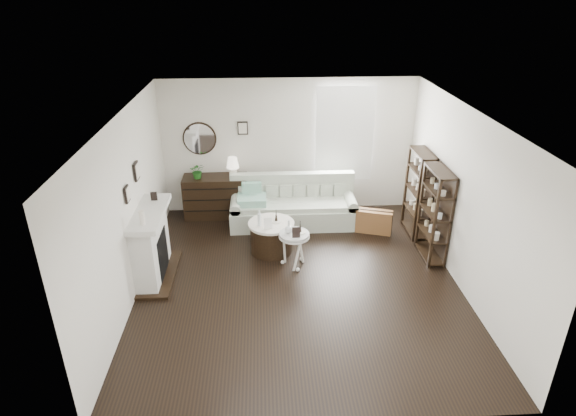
{
  "coord_description": "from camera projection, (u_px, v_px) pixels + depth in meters",
  "views": [
    {
      "loc": [
        -0.53,
        -6.43,
        4.35
      ],
      "look_at": [
        -0.13,
        0.8,
        0.92
      ],
      "focal_mm": 30.0,
      "sensor_mm": 36.0,
      "label": 1
    }
  ],
  "objects": [
    {
      "name": "room",
      "position": [
        326.0,
        135.0,
        9.48
      ],
      "size": [
        5.5,
        5.5,
        5.5
      ],
      "color": "black",
      "rests_on": "ground"
    },
    {
      "name": "drum_table",
      "position": [
        271.0,
        237.0,
        8.43
      ],
      "size": [
        0.8,
        0.8,
        0.56
      ],
      "rotation": [
        0.0,
        0.0,
        0.23
      ],
      "color": "black",
      "rests_on": "ground"
    },
    {
      "name": "suitcase",
      "position": [
        374.0,
        221.0,
        9.09
      ],
      "size": [
        0.71,
        0.42,
        0.45
      ],
      "primitive_type": "cube",
      "rotation": [
        0.0,
        0.0,
        -0.32
      ],
      "color": "brown",
      "rests_on": "ground"
    },
    {
      "name": "flask_ped",
      "position": [
        289.0,
        226.0,
        7.82
      ],
      "size": [
        0.13,
        0.13,
        0.23
      ],
      "primitive_type": null,
      "color": "silver",
      "rests_on": "pedestal_table"
    },
    {
      "name": "sofa",
      "position": [
        293.0,
        208.0,
        9.43
      ],
      "size": [
        2.44,
        0.84,
        0.95
      ],
      "color": "#9DA795",
      "rests_on": "ground"
    },
    {
      "name": "shelf_unit_far",
      "position": [
        418.0,
        193.0,
        8.86
      ],
      "size": [
        0.3,
        0.8,
        1.6
      ],
      "color": "black",
      "rests_on": "ground"
    },
    {
      "name": "potted_plant",
      "position": [
        198.0,
        171.0,
        9.35
      ],
      "size": [
        0.3,
        0.26,
        0.31
      ],
      "primitive_type": "imported",
      "rotation": [
        0.0,
        0.0,
        0.06
      ],
      "color": "#1F611B",
      "rests_on": "dresser"
    },
    {
      "name": "eiffel_ped",
      "position": [
        300.0,
        227.0,
        7.85
      ],
      "size": [
        0.14,
        0.14,
        0.19
      ],
      "primitive_type": null,
      "rotation": [
        0.0,
        0.0,
        0.33
      ],
      "color": "black",
      "rests_on": "pedestal_table"
    },
    {
      "name": "fireplace",
      "position": [
        152.0,
        246.0,
        7.61
      ],
      "size": [
        0.5,
        1.4,
        1.84
      ],
      "color": "silver",
      "rests_on": "ground"
    },
    {
      "name": "shelf_unit_near",
      "position": [
        435.0,
        214.0,
        8.05
      ],
      "size": [
        0.3,
        0.8,
        1.6
      ],
      "color": "black",
      "rests_on": "ground"
    },
    {
      "name": "eiffel_drum",
      "position": [
        276.0,
        216.0,
        8.33
      ],
      "size": [
        0.13,
        0.13,
        0.2
      ],
      "primitive_type": null,
      "rotation": [
        0.0,
        0.0,
        0.09
      ],
      "color": "black",
      "rests_on": "drum_table"
    },
    {
      "name": "pedestal_table",
      "position": [
        294.0,
        236.0,
        7.88
      ],
      "size": [
        0.51,
        0.51,
        0.61
      ],
      "rotation": [
        0.0,
        0.0,
        0.26
      ],
      "color": "silver",
      "rests_on": "ground"
    },
    {
      "name": "card_frame_ped",
      "position": [
        296.0,
        232.0,
        7.7
      ],
      "size": [
        0.13,
        0.05,
        0.17
      ],
      "primitive_type": "cube",
      "rotation": [
        -0.21,
        0.0,
        0.02
      ],
      "color": "black",
      "rests_on": "pedestal_table"
    },
    {
      "name": "table_lamp",
      "position": [
        233.0,
        167.0,
        9.42
      ],
      "size": [
        0.31,
        0.31,
        0.4
      ],
      "primitive_type": null,
      "rotation": [
        0.0,
        0.0,
        0.31
      ],
      "color": "#EFE1CA",
      "rests_on": "dresser"
    },
    {
      "name": "dresser",
      "position": [
        216.0,
        196.0,
        9.66
      ],
      "size": [
        1.26,
        0.54,
        0.84
      ],
      "color": "black",
      "rests_on": "ground"
    },
    {
      "name": "bottle_drum",
      "position": [
        259.0,
        218.0,
        8.16
      ],
      "size": [
        0.06,
        0.06,
        0.28
      ],
      "primitive_type": "cylinder",
      "color": "silver",
      "rests_on": "drum_table"
    },
    {
      "name": "quilt",
      "position": [
        252.0,
        200.0,
        9.18
      ],
      "size": [
        0.55,
        0.45,
        0.14
      ],
      "primitive_type": "cube",
      "rotation": [
        0.0,
        0.0,
        -0.01
      ],
      "color": "#278F6B",
      "rests_on": "sofa"
    },
    {
      "name": "card_frame_drum",
      "position": [
        268.0,
        223.0,
        8.09
      ],
      "size": [
        0.15,
        0.08,
        0.19
      ],
      "primitive_type": "cube",
      "rotation": [
        -0.21,
        0.0,
        0.18
      ],
      "color": "white",
      "rests_on": "drum_table"
    }
  ]
}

